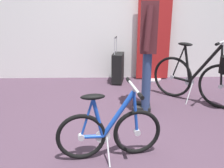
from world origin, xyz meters
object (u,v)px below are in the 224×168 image
visitor_near_wall (148,40)px  display_bike_left (205,75)px  floor_banner_stand (154,40)px  folding_bike_foreground (109,130)px  rolling_suitcase (118,68)px

visitor_near_wall → display_bike_left: bearing=12.3°
floor_banner_stand → visitor_near_wall: bearing=-103.6°
folding_bike_foreground → rolling_suitcase: 2.29m
display_bike_left → visitor_near_wall: (-0.86, -0.19, 0.52)m
display_bike_left → visitor_near_wall: visitor_near_wall is taller
floor_banner_stand → display_bike_left: (0.52, -1.21, -0.31)m
rolling_suitcase → visitor_near_wall: bearing=-75.1°
visitor_near_wall → rolling_suitcase: visitor_near_wall is taller
display_bike_left → visitor_near_wall: size_ratio=0.63×
floor_banner_stand → rolling_suitcase: (-0.66, -0.20, -0.46)m
floor_banner_stand → display_bike_left: 1.35m
display_bike_left → floor_banner_stand: bearing=113.2°
folding_bike_foreground → display_bike_left: 1.86m
folding_bike_foreground → display_bike_left: display_bike_left is taller
visitor_near_wall → floor_banner_stand: bearing=76.4°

